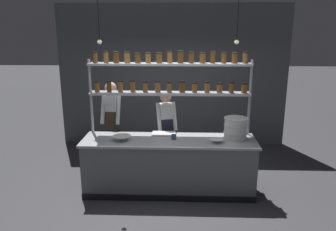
{
  "coord_description": "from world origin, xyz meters",
  "views": [
    {
      "loc": [
        0.17,
        -5.08,
        2.66
      ],
      "look_at": [
        -0.02,
        0.2,
        1.27
      ],
      "focal_mm": 35.0,
      "sensor_mm": 36.0,
      "label": 1
    }
  ],
  "objects_px": {
    "spice_shelf_unit": "(170,80)",
    "chef_left": "(112,121)",
    "container_stack": "(236,128)",
    "prep_bowl_center_front": "(216,141)",
    "serving_cup_front": "(174,137)",
    "cutting_board": "(164,134)",
    "chef_center": "(166,128)",
    "prep_bowl_near_left": "(122,138)"
  },
  "relations": [
    {
      "from": "chef_left",
      "to": "chef_center",
      "type": "height_order",
      "value": "chef_left"
    },
    {
      "from": "chef_left",
      "to": "cutting_board",
      "type": "distance_m",
      "value": 1.13
    },
    {
      "from": "chef_left",
      "to": "serving_cup_front",
      "type": "relative_size",
      "value": 20.93
    },
    {
      "from": "chef_left",
      "to": "container_stack",
      "type": "xyz_separation_m",
      "value": [
        2.18,
        -0.71,
        0.09
      ]
    },
    {
      "from": "chef_left",
      "to": "prep_bowl_near_left",
      "type": "bearing_deg",
      "value": -64.1
    },
    {
      "from": "chef_center",
      "to": "prep_bowl_center_front",
      "type": "bearing_deg",
      "value": -59.92
    },
    {
      "from": "serving_cup_front",
      "to": "prep_bowl_center_front",
      "type": "bearing_deg",
      "value": -11.31
    },
    {
      "from": "chef_left",
      "to": "prep_bowl_near_left",
      "type": "height_order",
      "value": "chef_left"
    },
    {
      "from": "chef_center",
      "to": "chef_left",
      "type": "bearing_deg",
      "value": 155.09
    },
    {
      "from": "chef_left",
      "to": "serving_cup_front",
      "type": "bearing_deg",
      "value": -28.67
    },
    {
      "from": "chef_left",
      "to": "chef_center",
      "type": "xyz_separation_m",
      "value": [
        1.02,
        -0.14,
        -0.1
      ]
    },
    {
      "from": "spice_shelf_unit",
      "to": "chef_left",
      "type": "relative_size",
      "value": 1.57
    },
    {
      "from": "container_stack",
      "to": "serving_cup_front",
      "type": "bearing_deg",
      "value": -176.21
    },
    {
      "from": "prep_bowl_center_front",
      "to": "container_stack",
      "type": "bearing_deg",
      "value": 31.4
    },
    {
      "from": "chef_left",
      "to": "spice_shelf_unit",
      "type": "bearing_deg",
      "value": -17.34
    },
    {
      "from": "prep_bowl_near_left",
      "to": "container_stack",
      "type": "bearing_deg",
      "value": 4.86
    },
    {
      "from": "spice_shelf_unit",
      "to": "cutting_board",
      "type": "relative_size",
      "value": 6.82
    },
    {
      "from": "container_stack",
      "to": "prep_bowl_near_left",
      "type": "relative_size",
      "value": 1.32
    },
    {
      "from": "chef_left",
      "to": "prep_bowl_center_front",
      "type": "relative_size",
      "value": 8.05
    },
    {
      "from": "spice_shelf_unit",
      "to": "container_stack",
      "type": "bearing_deg",
      "value": -13.54
    },
    {
      "from": "chef_center",
      "to": "cutting_board",
      "type": "distance_m",
      "value": 0.39
    },
    {
      "from": "spice_shelf_unit",
      "to": "serving_cup_front",
      "type": "relative_size",
      "value": 32.84
    },
    {
      "from": "spice_shelf_unit",
      "to": "container_stack",
      "type": "xyz_separation_m",
      "value": [
        1.08,
        -0.26,
        -0.76
      ]
    },
    {
      "from": "container_stack",
      "to": "prep_bowl_near_left",
      "type": "height_order",
      "value": "container_stack"
    },
    {
      "from": "chef_left",
      "to": "chef_center",
      "type": "distance_m",
      "value": 1.03
    },
    {
      "from": "spice_shelf_unit",
      "to": "cutting_board",
      "type": "distance_m",
      "value": 0.93
    },
    {
      "from": "spice_shelf_unit",
      "to": "container_stack",
      "type": "distance_m",
      "value": 1.34
    },
    {
      "from": "prep_bowl_center_front",
      "to": "serving_cup_front",
      "type": "relative_size",
      "value": 2.6
    },
    {
      "from": "prep_bowl_near_left",
      "to": "chef_center",
      "type": "bearing_deg",
      "value": 46.76
    },
    {
      "from": "chef_center",
      "to": "prep_bowl_center_front",
      "type": "height_order",
      "value": "chef_center"
    },
    {
      "from": "container_stack",
      "to": "cutting_board",
      "type": "bearing_deg",
      "value": 171.18
    },
    {
      "from": "chef_center",
      "to": "container_stack",
      "type": "bearing_deg",
      "value": -43.18
    },
    {
      "from": "cutting_board",
      "to": "serving_cup_front",
      "type": "height_order",
      "value": "serving_cup_front"
    },
    {
      "from": "prep_bowl_near_left",
      "to": "serving_cup_front",
      "type": "bearing_deg",
      "value": 6.14
    },
    {
      "from": "container_stack",
      "to": "prep_bowl_center_front",
      "type": "relative_size",
      "value": 1.8
    },
    {
      "from": "prep_bowl_center_front",
      "to": "serving_cup_front",
      "type": "xyz_separation_m",
      "value": [
        -0.68,
        0.14,
        0.01
      ]
    },
    {
      "from": "prep_bowl_near_left",
      "to": "serving_cup_front",
      "type": "height_order",
      "value": "serving_cup_front"
    },
    {
      "from": "spice_shelf_unit",
      "to": "chef_center",
      "type": "height_order",
      "value": "spice_shelf_unit"
    },
    {
      "from": "cutting_board",
      "to": "serving_cup_front",
      "type": "bearing_deg",
      "value": -54.89
    },
    {
      "from": "prep_bowl_near_left",
      "to": "serving_cup_front",
      "type": "xyz_separation_m",
      "value": [
        0.84,
        0.09,
        0.0
      ]
    },
    {
      "from": "prep_bowl_near_left",
      "to": "prep_bowl_center_front",
      "type": "height_order",
      "value": "prep_bowl_near_left"
    },
    {
      "from": "spice_shelf_unit",
      "to": "prep_bowl_center_front",
      "type": "height_order",
      "value": "spice_shelf_unit"
    }
  ]
}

